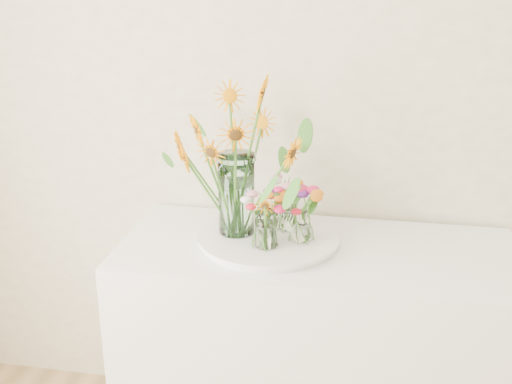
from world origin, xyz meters
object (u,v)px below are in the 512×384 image
small_vase_b (302,226)px  mason_jar (236,194)px  small_vase_a (266,230)px  small_vase_c (288,215)px  tray (268,239)px  counter (313,356)px

small_vase_b → mason_jar: bearing=172.8°
small_vase_a → small_vase_c: small_vase_a is taller
tray → small_vase_a: small_vase_a is taller
mason_jar → counter: bearing=-3.5°
small_vase_a → mason_jar: bearing=141.2°
mason_jar → small_vase_b: bearing=-7.2°
mason_jar → small_vase_a: 0.18m
counter → tray: bearing=176.2°
mason_jar → small_vase_c: bearing=19.4°
counter → mason_jar: 0.69m
small_vase_a → small_vase_b: bearing=31.3°
counter → small_vase_c: 0.55m
small_vase_a → small_vase_b: small_vase_a is taller
small_vase_c → counter: bearing=-34.8°
small_vase_b → small_vase_c: bearing=124.0°
small_vase_b → small_vase_c: 0.11m
mason_jar → tray: bearing=-2.9°
counter → small_vase_b: size_ratio=11.96×
counter → small_vase_b: 0.54m
mason_jar → small_vase_b: (0.24, -0.03, -0.09)m
counter → tray: (-0.18, 0.01, 0.46)m
small_vase_a → small_vase_c: bearing=72.0°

